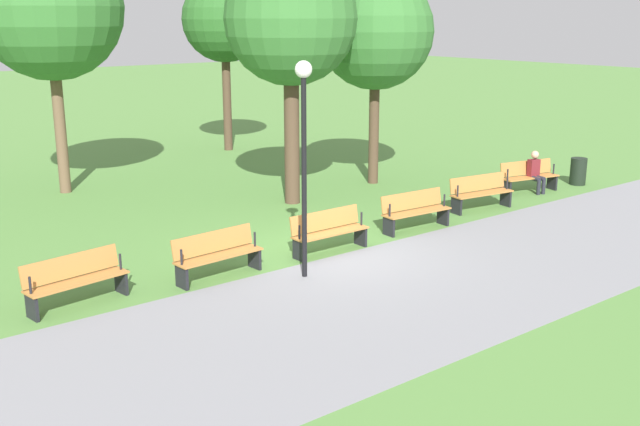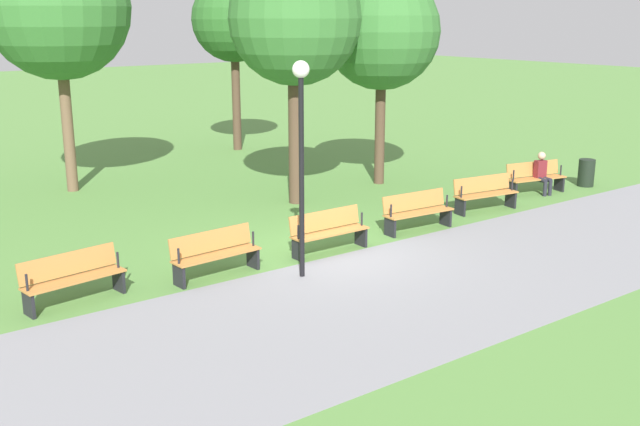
{
  "view_description": "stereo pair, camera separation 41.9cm",
  "coord_description": "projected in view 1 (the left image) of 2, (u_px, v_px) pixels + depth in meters",
  "views": [
    {
      "loc": [
        9.61,
        11.82,
        4.92
      ],
      "look_at": [
        0.0,
        -0.37,
        0.8
      ],
      "focal_mm": 41.93,
      "sensor_mm": 36.0,
      "label": 1
    },
    {
      "loc": [
        9.28,
        12.08,
        4.92
      ],
      "look_at": [
        0.0,
        -0.37,
        0.8
      ],
      "focal_mm": 41.93,
      "sensor_mm": 36.0,
      "label": 2
    }
  ],
  "objects": [
    {
      "name": "bench_0",
      "position": [
        529.0,
        176.0,
        21.36
      ],
      "size": [
        1.87,
        0.84,
        0.89
      ],
      "rotation": [
        0.0,
        0.0,
        -0.21
      ],
      "color": "#B27538",
      "rests_on": "ground"
    },
    {
      "name": "tree_1",
      "position": [
        291.0,
        20.0,
        19.01
      ],
      "size": [
        3.42,
        3.42,
        6.56
      ],
      "color": "#4C3828",
      "rests_on": "ground"
    },
    {
      "name": "bench_4",
      "position": [
        217.0,
        254.0,
        14.38
      ],
      "size": [
        1.84,
        0.6,
        0.89
      ],
      "rotation": [
        0.0,
        0.0,
        0.07
      ],
      "color": "#B27538",
      "rests_on": "ground"
    },
    {
      "name": "bench_5",
      "position": [
        75.0,
        279.0,
        12.99
      ],
      "size": [
        1.86,
        0.72,
        0.89
      ],
      "rotation": [
        0.0,
        0.0,
        0.14
      ],
      "color": "#B27538",
      "rests_on": "ground"
    },
    {
      "name": "tree_3",
      "position": [
        49.0,
        7.0,
        20.13
      ],
      "size": [
        3.98,
        3.98,
        7.14
      ],
      "color": "brown",
      "rests_on": "ground"
    },
    {
      "name": "lamp_post",
      "position": [
        304.0,
        130.0,
        13.81
      ],
      "size": [
        0.32,
        0.32,
        4.13
      ],
      "color": "black",
      "rests_on": "ground"
    },
    {
      "name": "bench_3",
      "position": [
        329.0,
        231.0,
        15.92
      ],
      "size": [
        1.81,
        0.47,
        0.89
      ],
      "color": "#B27538",
      "rests_on": "ground"
    },
    {
      "name": "tree_4",
      "position": [
        376.0,
        32.0,
        21.5
      ],
      "size": [
        3.36,
        3.36,
        6.16
      ],
      "color": "#4C3828",
      "rests_on": "ground"
    },
    {
      "name": "tree_0",
      "position": [
        225.0,
        20.0,
        26.98
      ],
      "size": [
        3.08,
        3.08,
        6.32
      ],
      "color": "#4C3828",
      "rests_on": "ground"
    },
    {
      "name": "trash_bin",
      "position": [
        578.0,
        171.0,
        22.33
      ],
      "size": [
        0.47,
        0.47,
        0.8
      ],
      "primitive_type": "cylinder",
      "color": "black",
      "rests_on": "ground"
    },
    {
      "name": "person_seated",
      "position": [
        536.0,
        171.0,
        21.24
      ],
      "size": [
        0.4,
        0.57,
        1.2
      ],
      "rotation": [
        0.0,
        0.0,
        -0.21
      ],
      "color": "maroon",
      "rests_on": "ground"
    },
    {
      "name": "bench_1",
      "position": [
        480.0,
        192.0,
        19.42
      ],
      "size": [
        1.86,
        0.72,
        0.89
      ],
      "rotation": [
        0.0,
        0.0,
        -0.14
      ],
      "color": "#B27538",
      "rests_on": "ground"
    },
    {
      "name": "path_paving",
      "position": [
        422.0,
        287.0,
        13.94
      ],
      "size": [
        30.83,
        4.95,
        0.01
      ],
      "primitive_type": "cube",
      "color": "gray",
      "rests_on": "ground"
    },
    {
      "name": "bench_2",
      "position": [
        415.0,
        210.0,
        17.6
      ],
      "size": [
        1.84,
        0.6,
        0.89
      ],
      "rotation": [
        0.0,
        0.0,
        -0.07
      ],
      "color": "#B27538",
      "rests_on": "ground"
    },
    {
      "name": "ground_plane",
      "position": [
        331.0,
        253.0,
        15.99
      ],
      "size": [
        120.0,
        120.0,
        0.0
      ],
      "primitive_type": "plane",
      "color": "#54843D"
    }
  ]
}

